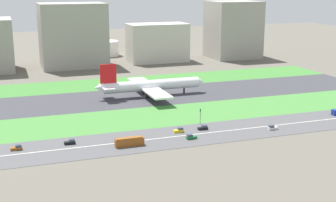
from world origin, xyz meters
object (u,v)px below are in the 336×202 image
Objects in this scene: traffic_light at (200,115)px; cargo_warehouse at (233,30)px; car_0 at (272,128)px; bus_0 at (129,142)px; car_1 at (191,137)px; car_2 at (17,148)px; car_5 at (70,142)px; fuel_tank_west at (105,48)px; office_tower at (157,43)px; car_3 at (203,128)px; airliner at (149,86)px; car_4 at (179,130)px; hangar_building at (73,35)px; fuel_tank_centre at (141,46)px.

cargo_warehouse is at bearing 59.03° from traffic_light.
car_0 is 0.38× the size of bus_0.
traffic_light is at bearing -123.29° from car_1.
car_2 and car_5 have the same top height.
bus_0 is 240.53m from fuel_tank_west.
car_2 is at bearing -122.66° from office_tower.
car_0 is at bearing -92.85° from office_tower.
office_tower is (96.26, 182.00, 14.49)m from car_5.
car_3 is 227.12m from fuel_tank_west.
office_tower is 0.99× the size of cargo_warehouse.
office_tower reaches higher than car_1.
car_2 is at bearing -8.31° from car_1.
bus_0 is 0.24× the size of cargo_warehouse.
cargo_warehouse is (77.61, 192.00, 22.92)m from car_0.
car_5 is (-54.00, -68.00, -5.31)m from airliner.
traffic_light reaches higher than car_4.
car_1 is 38.64m from car_0.
hangar_building reaches higher than cargo_warehouse.
hangar_building is 59.12m from fuel_tank_west.
bus_0 is 26.69m from car_4.
car_3 is at bearing -91.19° from fuel_tank_west.
fuel_tank_centre is (8.78, 237.00, 6.18)m from car_0.
bus_0 is 42.18m from traffic_light.
car_5 is 60.49m from traffic_light.
office_tower reaches higher than car_4.
bus_0 is at bearing 0.00° from car_0.
fuel_tank_west is at bearing -93.52° from car_1.
airliner reaches higher than traffic_light.
bus_0 is (-32.20, -78.00, -4.41)m from airliner.
hangar_building is 82.44m from fuel_tank_centre.
car_1 is 198.49m from office_tower.
bus_0 reaches higher than car_0.
bus_0 is at bearing -164.51° from car_3.
office_tower is at bearing 78.19° from traffic_light.
traffic_light is at bearing 30.95° from car_4.
car_5 is 0.09× the size of office_tower.
hangar_building reaches higher than traffic_light.
cargo_warehouse is 83.92m from fuel_tank_centre.
airliner is 159.59m from cargo_warehouse.
fuel_tank_centre reaches higher than bus_0.
office_tower reaches higher than fuel_tank_centre.
traffic_light is at bearing -33.86° from car_0.
car_1 is at bearing -93.52° from fuel_tank_west.
cargo_warehouse reaches higher than car_1.
car_3 is at bearing -134.51° from car_1.
hangar_building is 2.13× the size of fuel_tank_centre.
car_2 is 20.40m from car_5.
car_5 is at bearing -6.58° from car_0.
car_1 is 49.08m from car_5.
car_2 is 254.94m from fuel_tank_centre.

